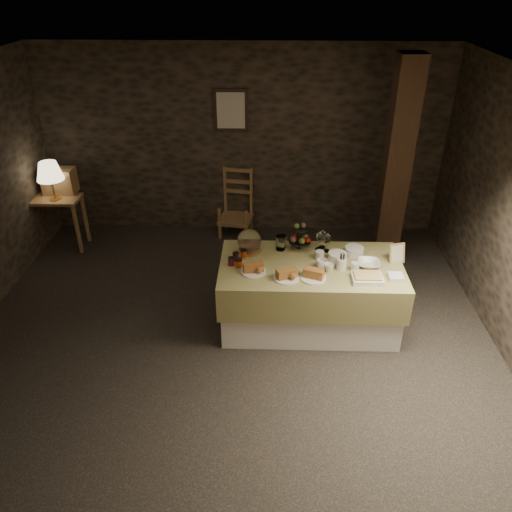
{
  "coord_description": "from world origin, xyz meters",
  "views": [
    {
      "loc": [
        0.38,
        -4.17,
        3.43
      ],
      "look_at": [
        0.25,
        0.2,
        0.85
      ],
      "focal_mm": 35.0,
      "sensor_mm": 36.0,
      "label": 1
    }
  ],
  "objects_px": {
    "table_lamp": "(49,172)",
    "wine_rack": "(59,181)",
    "buffet_table": "(310,290)",
    "console_table": "(55,207)",
    "chair": "(236,206)",
    "fruit_stand": "(300,238)",
    "timber_column": "(396,167)"
  },
  "relations": [
    {
      "from": "timber_column",
      "to": "fruit_stand",
      "type": "xyz_separation_m",
      "value": [
        -1.19,
        -1.06,
        -0.42
      ]
    },
    {
      "from": "fruit_stand",
      "to": "console_table",
      "type": "bearing_deg",
      "value": 158.06
    },
    {
      "from": "table_lamp",
      "to": "wine_rack",
      "type": "relative_size",
      "value": 1.23
    },
    {
      "from": "buffet_table",
      "to": "chair",
      "type": "distance_m",
      "value": 2.31
    },
    {
      "from": "timber_column",
      "to": "console_table",
      "type": "bearing_deg",
      "value": 176.99
    },
    {
      "from": "fruit_stand",
      "to": "wine_rack",
      "type": "bearing_deg",
      "value": 155.01
    },
    {
      "from": "buffet_table",
      "to": "table_lamp",
      "type": "relative_size",
      "value": 3.67
    },
    {
      "from": "console_table",
      "to": "timber_column",
      "type": "distance_m",
      "value": 4.47
    },
    {
      "from": "console_table",
      "to": "fruit_stand",
      "type": "bearing_deg",
      "value": -21.94
    },
    {
      "from": "chair",
      "to": "fruit_stand",
      "type": "height_order",
      "value": "fruit_stand"
    },
    {
      "from": "console_table",
      "to": "timber_column",
      "type": "bearing_deg",
      "value": -3.01
    },
    {
      "from": "buffet_table",
      "to": "chair",
      "type": "bearing_deg",
      "value": 113.53
    },
    {
      "from": "buffet_table",
      "to": "wine_rack",
      "type": "xyz_separation_m",
      "value": [
        -3.27,
        1.8,
        0.47
      ]
    },
    {
      "from": "buffet_table",
      "to": "console_table",
      "type": "xyz_separation_m",
      "value": [
        -3.32,
        1.62,
        0.18
      ]
    },
    {
      "from": "table_lamp",
      "to": "chair",
      "type": "xyz_separation_m",
      "value": [
        2.34,
        0.55,
        -0.7
      ]
    },
    {
      "from": "wine_rack",
      "to": "chair",
      "type": "relative_size",
      "value": 0.56
    },
    {
      "from": "chair",
      "to": "fruit_stand",
      "type": "relative_size",
      "value": 2.2
    },
    {
      "from": "buffet_table",
      "to": "table_lamp",
      "type": "xyz_separation_m",
      "value": [
        -3.27,
        1.57,
        0.69
      ]
    },
    {
      "from": "chair",
      "to": "fruit_stand",
      "type": "distance_m",
      "value": 2.03
    },
    {
      "from": "chair",
      "to": "fruit_stand",
      "type": "xyz_separation_m",
      "value": [
        0.82,
        -1.8,
        0.46
      ]
    },
    {
      "from": "buffet_table",
      "to": "console_table",
      "type": "relative_size",
      "value": 2.57
    },
    {
      "from": "wine_rack",
      "to": "chair",
      "type": "distance_m",
      "value": 2.41
    },
    {
      "from": "table_lamp",
      "to": "chair",
      "type": "relative_size",
      "value": 0.69
    },
    {
      "from": "chair",
      "to": "table_lamp",
      "type": "bearing_deg",
      "value": -157.1
    },
    {
      "from": "console_table",
      "to": "fruit_stand",
      "type": "xyz_separation_m",
      "value": [
        3.22,
        -1.3,
        0.27
      ]
    },
    {
      "from": "wine_rack",
      "to": "chair",
      "type": "height_order",
      "value": "wine_rack"
    },
    {
      "from": "buffet_table",
      "to": "table_lamp",
      "type": "bearing_deg",
      "value": 154.32
    },
    {
      "from": "table_lamp",
      "to": "fruit_stand",
      "type": "relative_size",
      "value": 1.51
    },
    {
      "from": "timber_column",
      "to": "fruit_stand",
      "type": "relative_size",
      "value": 7.65
    },
    {
      "from": "chair",
      "to": "timber_column",
      "type": "height_order",
      "value": "timber_column"
    },
    {
      "from": "console_table",
      "to": "fruit_stand",
      "type": "height_order",
      "value": "fruit_stand"
    },
    {
      "from": "table_lamp",
      "to": "wine_rack",
      "type": "xyz_separation_m",
      "value": [
        0.0,
        0.23,
        -0.22
      ]
    }
  ]
}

